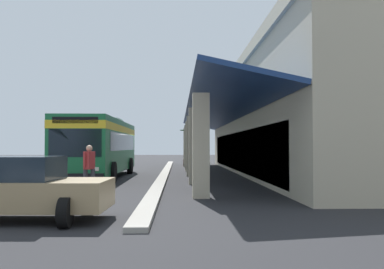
{
  "coord_description": "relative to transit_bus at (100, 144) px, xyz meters",
  "views": [
    {
      "loc": [
        27.42,
        3.41,
        1.69
      ],
      "look_at": [
        7.79,
        4.04,
        2.27
      ],
      "focal_mm": 39.05,
      "sensor_mm": 36.0,
      "label": 1
    }
  ],
  "objects": [
    {
      "name": "plaza_building",
      "position": [
        -3.23,
        13.12,
        1.6
      ],
      "size": [
        30.89,
        13.75,
        6.89
      ],
      "color": "#B2A88E",
      "rests_on": "ground"
    },
    {
      "name": "parked_sedan_tan",
      "position": [
        13.6,
        0.47,
        -1.1
      ],
      "size": [
        2.55,
        4.46,
        1.47
      ],
      "color": "#9E845B",
      "rests_on": "ground"
    },
    {
      "name": "pedestrian",
      "position": [
        7.81,
        1.05,
        -0.86
      ],
      "size": [
        0.66,
        0.41,
        1.75
      ],
      "color": "#38383D",
      "rests_on": "ground"
    },
    {
      "name": "potted_palm",
      "position": [
        -12.7,
        5.14,
        -1.1
      ],
      "size": [
        1.98,
        1.54,
        3.19
      ],
      "color": "gray",
      "rests_on": "ground"
    },
    {
      "name": "curb_strip",
      "position": [
        -3.23,
        3.5,
        -1.79
      ],
      "size": [
        36.71,
        0.5,
        0.12
      ],
      "primitive_type": "cube",
      "color": "#9E998E",
      "rests_on": "ground"
    },
    {
      "name": "ground",
      "position": [
        -4.11,
        8.93,
        -1.85
      ],
      "size": [
        120.0,
        120.0,
        0.0
      ],
      "primitive_type": "plane",
      "color": "#262628"
    },
    {
      "name": "transit_bus",
      "position": [
        0.0,
        0.0,
        0.0
      ],
      "size": [
        11.22,
        2.89,
        3.34
      ],
      "color": "#196638",
      "rests_on": "ground"
    }
  ]
}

